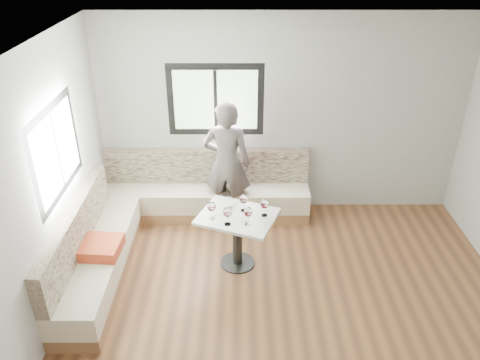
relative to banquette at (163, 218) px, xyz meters
name	(u,v)px	position (x,y,z in m)	size (l,w,h in m)	color
room	(294,213)	(1.51, -1.55, 1.08)	(5.01, 5.01, 2.81)	brown
banquette	(163,218)	(0.00, 0.00, 0.00)	(2.90, 2.80, 0.95)	#946844
table	(237,228)	(0.99, -0.52, 0.20)	(1.06, 0.95, 0.71)	black
person	(227,163)	(0.84, 0.49, 0.55)	(0.65, 0.42, 1.77)	#554D4E
olive_ramekin	(228,206)	(0.87, -0.35, 0.41)	(0.11, 0.11, 0.05)	white
wine_glass_a	(212,207)	(0.69, -0.59, 0.54)	(0.10, 0.10, 0.22)	white
wine_glass_b	(227,213)	(0.88, -0.71, 0.54)	(0.10, 0.10, 0.22)	white
wine_glass_c	(248,213)	(1.11, -0.70, 0.54)	(0.10, 0.10, 0.22)	white
wine_glass_d	(244,199)	(1.06, -0.42, 0.54)	(0.10, 0.10, 0.22)	white
wine_glass_e	(265,204)	(1.30, -0.53, 0.54)	(0.10, 0.10, 0.22)	white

